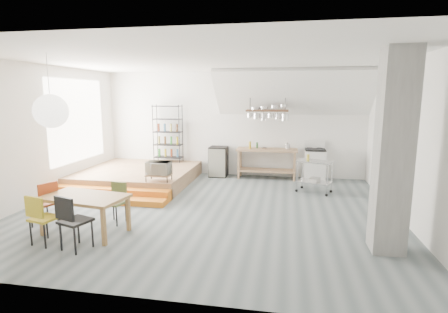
% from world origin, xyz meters
% --- Properties ---
extents(floor, '(8.00, 8.00, 0.00)m').
position_xyz_m(floor, '(0.00, 0.00, 0.00)').
color(floor, '#535E60').
rests_on(floor, ground).
extents(wall_back, '(8.00, 0.04, 3.20)m').
position_xyz_m(wall_back, '(0.00, 3.50, 1.60)').
color(wall_back, silver).
rests_on(wall_back, ground).
extents(wall_left, '(0.04, 7.00, 3.20)m').
position_xyz_m(wall_left, '(-4.00, 0.00, 1.60)').
color(wall_left, silver).
rests_on(wall_left, ground).
extents(wall_right, '(0.04, 7.00, 3.20)m').
position_xyz_m(wall_right, '(4.00, 0.00, 1.60)').
color(wall_right, silver).
rests_on(wall_right, ground).
extents(ceiling, '(8.00, 7.00, 0.02)m').
position_xyz_m(ceiling, '(0.00, 0.00, 3.20)').
color(ceiling, white).
rests_on(ceiling, wall_back).
extents(slope_ceiling, '(4.40, 1.44, 1.32)m').
position_xyz_m(slope_ceiling, '(1.80, 2.90, 2.55)').
color(slope_ceiling, white).
rests_on(slope_ceiling, wall_back).
extents(window_pane, '(0.02, 2.50, 2.20)m').
position_xyz_m(window_pane, '(-3.98, 1.50, 1.80)').
color(window_pane, white).
rests_on(window_pane, wall_left).
extents(platform, '(3.00, 3.00, 0.40)m').
position_xyz_m(platform, '(-2.50, 2.00, 0.20)').
color(platform, '#8E6647').
rests_on(platform, ground).
extents(step_lower, '(3.00, 0.35, 0.13)m').
position_xyz_m(step_lower, '(-2.50, 0.05, 0.07)').
color(step_lower, orange).
rests_on(step_lower, ground).
extents(step_upper, '(3.00, 0.35, 0.27)m').
position_xyz_m(step_upper, '(-2.50, 0.40, 0.13)').
color(step_upper, orange).
rests_on(step_upper, ground).
extents(concrete_column, '(0.50, 0.50, 3.20)m').
position_xyz_m(concrete_column, '(3.30, -1.50, 1.60)').
color(concrete_column, slate).
rests_on(concrete_column, ground).
extents(kitchen_counter, '(1.80, 0.60, 0.91)m').
position_xyz_m(kitchen_counter, '(1.10, 3.15, 0.63)').
color(kitchen_counter, '#8E6647').
rests_on(kitchen_counter, ground).
extents(stove, '(0.60, 0.60, 1.18)m').
position_xyz_m(stove, '(2.50, 3.16, 0.48)').
color(stove, white).
rests_on(stove, ground).
extents(pot_rack, '(1.20, 0.50, 1.43)m').
position_xyz_m(pot_rack, '(1.13, 2.92, 1.98)').
color(pot_rack, '#432A1A').
rests_on(pot_rack, ceiling).
extents(wire_shelving, '(0.88, 0.38, 1.80)m').
position_xyz_m(wire_shelving, '(-2.00, 3.20, 1.33)').
color(wire_shelving, black).
rests_on(wire_shelving, platform).
extents(microwave_shelf, '(0.60, 0.40, 0.16)m').
position_xyz_m(microwave_shelf, '(-1.40, 0.75, 0.55)').
color(microwave_shelf, '#8E6647').
rests_on(microwave_shelf, platform).
extents(paper_lantern, '(0.60, 0.60, 0.60)m').
position_xyz_m(paper_lantern, '(-2.47, -1.62, 2.20)').
color(paper_lantern, white).
rests_on(paper_lantern, ceiling).
extents(dining_table, '(1.58, 1.04, 0.70)m').
position_xyz_m(dining_table, '(-1.88, -1.71, 0.62)').
color(dining_table, olive).
rests_on(dining_table, ground).
extents(chair_mustard, '(0.47, 0.47, 0.87)m').
position_xyz_m(chair_mustard, '(-2.30, -2.32, 0.52)').
color(chair_mustard, '#AC961D').
rests_on(chair_mustard, ground).
extents(chair_black, '(0.53, 0.53, 0.92)m').
position_xyz_m(chair_black, '(-1.67, -2.42, 0.55)').
color(chair_black, black).
rests_on(chair_black, ground).
extents(chair_olive, '(0.42, 0.42, 0.79)m').
position_xyz_m(chair_olive, '(-1.59, -1.08, 0.47)').
color(chair_olive, '#57642F').
rests_on(chair_olive, ground).
extents(chair_red, '(0.52, 0.52, 0.89)m').
position_xyz_m(chair_red, '(-2.76, -1.59, 0.53)').
color(chair_red, '#AC4018').
rests_on(chair_red, ground).
extents(rolling_cart, '(0.95, 0.74, 0.83)m').
position_xyz_m(rolling_cart, '(2.40, 1.82, 0.54)').
color(rolling_cart, silver).
rests_on(rolling_cart, ground).
extents(mini_fridge, '(0.54, 0.54, 0.92)m').
position_xyz_m(mini_fridge, '(-0.38, 3.20, 0.46)').
color(mini_fridge, black).
rests_on(mini_fridge, ground).
extents(microwave, '(0.58, 0.40, 0.32)m').
position_xyz_m(microwave, '(-1.40, 0.75, 0.72)').
color(microwave, beige).
rests_on(microwave, microwave_shelf).
extents(bowl, '(0.20, 0.20, 0.05)m').
position_xyz_m(bowl, '(1.02, 3.10, 0.93)').
color(bowl, silver).
rests_on(bowl, kitchen_counter).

